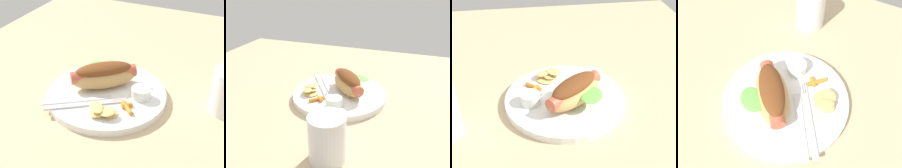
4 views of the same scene
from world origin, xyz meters
TOP-DOWN VIEW (x-y plane):
  - ground_plane at (0.00, 0.00)cm, footprint 120.00×90.00cm
  - plate at (-0.56, -2.40)cm, footprint 26.15×26.15cm
  - hot_dog at (1.55, -0.64)cm, footprint 14.21×15.35cm
  - sauce_ramekin at (0.63, -9.95)cm, footprint 4.21×4.21cm
  - fork at (-6.95, -0.26)cm, footprint 10.57×14.85cm
  - knife at (-6.16, 1.79)cm, footprint 9.15×13.00cm
  - chips_pile at (-8.15, -5.22)cm, footprint 6.41×7.24cm
  - carrot_garnish at (-4.41, -8.82)cm, footprint 3.67×3.64cm

SIDE VIEW (x-z plane):
  - ground_plane at x=0.00cm, z-range -1.80..0.00cm
  - plate at x=-0.56cm, z-range 0.00..1.60cm
  - knife at x=-6.16cm, z-range 1.60..1.96cm
  - fork at x=-6.95cm, z-range 1.60..2.00cm
  - carrot_garnish at x=-4.41cm, z-range 1.60..2.54cm
  - chips_pile at x=-8.15cm, z-range 1.48..3.58cm
  - sauce_ramekin at x=0.63cm, z-range 1.60..3.93cm
  - hot_dog at x=1.55cm, z-range 1.64..7.26cm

